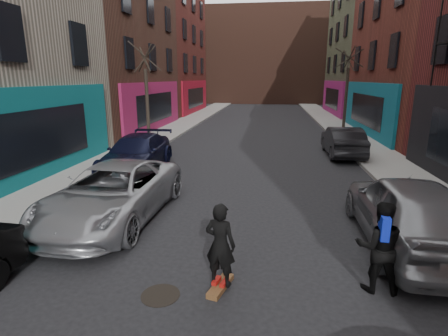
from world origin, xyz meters
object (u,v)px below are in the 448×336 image
(parked_right_end, at_px, (343,141))
(pedestrian, at_px, (379,246))
(skateboarder, at_px, (220,245))
(manhole, at_px, (160,295))
(tree_left_far, at_px, (146,85))
(skateboard, at_px, (220,286))
(parked_right_far, at_px, (409,211))
(tree_right_far, at_px, (347,82))
(parked_left_end, at_px, (137,153))
(parked_left_far, at_px, (113,193))

(parked_right_end, bearing_deg, pedestrian, 82.18)
(skateboarder, height_order, manhole, skateboarder)
(tree_left_far, xyz_separation_m, skateboard, (6.38, -14.29, -3.33))
(parked_right_end, bearing_deg, manhole, 66.35)
(parked_right_end, distance_m, skateboard, 12.97)
(parked_right_end, bearing_deg, parked_right_far, 87.53)
(tree_right_far, distance_m, pedestrian, 20.36)
(tree_left_far, bearing_deg, manhole, -69.98)
(parked_left_end, height_order, skateboarder, skateboarder)
(parked_left_end, xyz_separation_m, pedestrian, (7.50, -7.63, 0.13))
(parked_left_end, relative_size, skateboard, 6.33)
(skateboarder, height_order, pedestrian, pedestrian)
(parked_right_end, bearing_deg, parked_left_end, 24.62)
(tree_right_far, xyz_separation_m, skateboard, (-6.02, -20.29, -3.48))
(parked_left_end, bearing_deg, parked_right_far, -34.40)
(tree_left_far, bearing_deg, parked_right_end, -11.06)
(skateboard, xyz_separation_m, manhole, (-1.04, -0.36, -0.04))
(tree_left_far, relative_size, parked_left_far, 1.20)
(tree_left_far, xyz_separation_m, parked_right_far, (10.39, -12.00, -2.53))
(tree_left_far, distance_m, parked_left_far, 12.05)
(tree_right_far, distance_m, parked_left_far, 19.95)
(tree_left_far, height_order, skateboard, tree_left_far)
(tree_right_far, distance_m, manhole, 22.10)
(tree_left_far, distance_m, parked_right_far, 16.08)
(skateboard, xyz_separation_m, pedestrian, (2.82, 0.36, 0.81))
(parked_right_end, distance_m, manhole, 13.69)
(parked_left_far, relative_size, parked_right_end, 1.23)
(parked_left_end, xyz_separation_m, parked_right_far, (8.70, -5.70, 0.12))
(pedestrian, distance_m, manhole, 4.02)
(parked_right_far, height_order, manhole, parked_right_far)
(tree_right_far, bearing_deg, parked_right_far, -96.36)
(tree_left_far, distance_m, skateboard, 16.00)
(parked_left_far, bearing_deg, manhole, -52.44)
(tree_left_far, distance_m, parked_left_end, 7.04)
(skateboarder, bearing_deg, parked_left_end, -44.24)
(tree_left_far, height_order, parked_right_far, tree_left_far)
(parked_left_far, xyz_separation_m, pedestrian, (6.20, -2.55, 0.11))
(tree_left_far, distance_m, parked_right_end, 11.32)
(tree_left_far, distance_m, pedestrian, 16.88)
(tree_left_far, relative_size, parked_right_far, 1.30)
(skateboarder, distance_m, pedestrian, 2.85)
(pedestrian, bearing_deg, parked_right_far, -117.49)
(parked_right_far, xyz_separation_m, skateboarder, (-4.01, -2.28, 0.03))
(skateboard, xyz_separation_m, skateboarder, (0.00, 0.00, 0.84))
(tree_left_far, xyz_separation_m, pedestrian, (9.20, -13.93, -2.52))
(tree_right_far, height_order, parked_right_far, tree_right_far)
(tree_right_far, relative_size, pedestrian, 3.98)
(skateboarder, bearing_deg, parked_left_far, -25.40)
(parked_left_far, distance_m, manhole, 4.09)
(parked_right_far, relative_size, pedestrian, 2.93)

